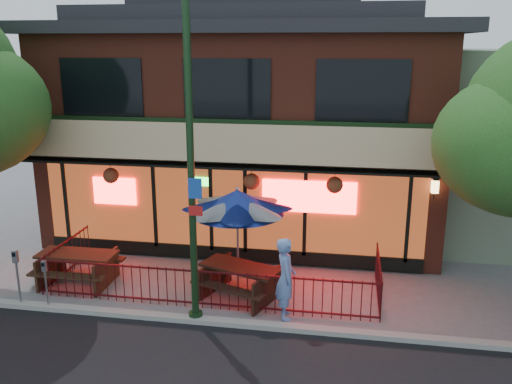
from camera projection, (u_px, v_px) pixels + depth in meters
The scene contains 11 objects.
ground at pixel (200, 312), 12.92m from camera, with size 80.00×80.00×0.00m, color gray.
curb at pixel (195, 320), 12.42m from camera, with size 80.00×0.25×0.12m, color #999993.
restaurant_building at pixel (252, 106), 18.58m from camera, with size 12.96×9.49×8.05m.
patio_fence at pixel (205, 279), 13.23m from camera, with size 8.44×2.62×1.00m.
street_light at pixel (192, 189), 11.70m from camera, with size 0.43×0.32×7.00m.
picnic_table_left at pixel (78, 264), 14.29m from camera, with size 2.05×1.57×0.87m.
picnic_table_right at pixel (241, 277), 13.51m from camera, with size 2.41×2.14×0.85m.
patio_umbrella at pixel (237, 202), 13.69m from camera, with size 2.37×2.37×2.71m.
pedestrian at pixel (286, 278), 12.42m from camera, with size 0.71×0.47×1.95m, color #6488C9.
parking_meter_near at pixel (45, 277), 12.83m from camera, with size 0.13×0.12×1.24m.
parking_meter_far at pixel (17, 269), 12.91m from camera, with size 0.15×0.14×1.46m.
Camera 1 is at (3.28, -11.31, 6.18)m, focal length 38.00 mm.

